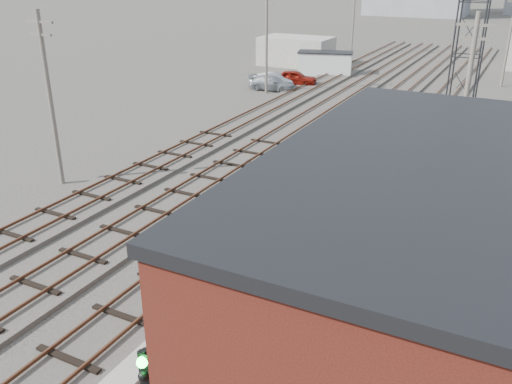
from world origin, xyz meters
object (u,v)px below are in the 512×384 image
Objects in this scene: switch_stand at (246,216)px; car_silver at (272,80)px; site_trailer at (325,63)px; car_red at (295,78)px; car_grey at (272,83)px.

switch_stand is 0.35× the size of car_silver.
car_red is at bearing -111.03° from site_trailer.
car_grey is at bearing -136.78° from car_silver.
switch_stand reaches higher than car_silver.
car_silver is at bearing 21.97° from car_grey.
site_trailer reaches higher than switch_stand.
site_trailer is at bearing -19.38° from car_red.
car_silver is 1.10m from car_grey.
car_silver is at bearing -119.32° from site_trailer.
site_trailer reaches higher than car_red.
car_red is 3.20m from car_grey.
switch_stand is at bearing -138.63° from car_silver.
switch_stand reaches higher than car_grey.
car_red reaches higher than car_grey.
site_trailer is 8.86m from car_silver.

